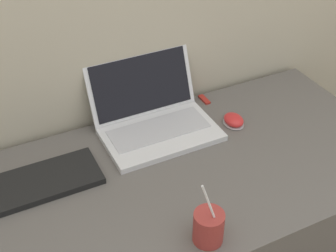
% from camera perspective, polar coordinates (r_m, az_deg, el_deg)
% --- Properties ---
extents(desk, '(1.32, 0.69, 0.72)m').
position_cam_1_polar(desk, '(1.72, 3.13, -13.80)').
color(desk, '#5B5651').
rests_on(desk, ground_plane).
extents(laptop, '(0.38, 0.32, 0.22)m').
position_cam_1_polar(laptop, '(1.58, -1.74, 1.21)').
color(laptop, silver).
rests_on(laptop, desk).
extents(drink_cup, '(0.08, 0.08, 0.21)m').
position_cam_1_polar(drink_cup, '(1.22, 4.96, -12.10)').
color(drink_cup, '#9E332D').
rests_on(drink_cup, desk).
extents(computer_mouse, '(0.07, 0.09, 0.03)m').
position_cam_1_polar(computer_mouse, '(1.63, 8.01, 0.69)').
color(computer_mouse, '#B2B2B7').
rests_on(computer_mouse, desk).
extents(external_keyboard, '(0.45, 0.16, 0.02)m').
position_cam_1_polar(external_keyboard, '(1.43, -17.13, -7.15)').
color(external_keyboard, black).
rests_on(external_keyboard, desk).
extents(usb_stick, '(0.02, 0.06, 0.01)m').
position_cam_1_polar(usb_stick, '(1.75, 4.44, 3.25)').
color(usb_stick, '#B2261E').
rests_on(usb_stick, desk).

